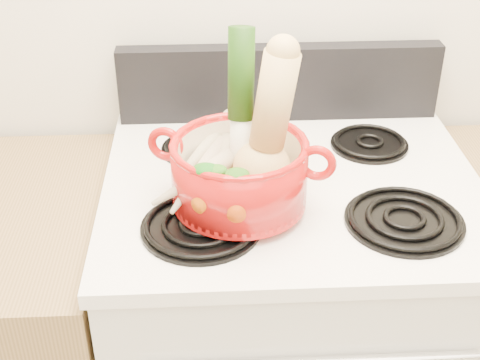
{
  "coord_description": "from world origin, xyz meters",
  "views": [
    {
      "loc": [
        -0.17,
        0.23,
        1.67
      ],
      "look_at": [
        -0.12,
        1.28,
        1.03
      ],
      "focal_mm": 50.0,
      "sensor_mm": 36.0,
      "label": 1
    }
  ],
  "objects": [
    {
      "name": "parsnip_1",
      "position": [
        -0.19,
        1.31,
        1.02
      ],
      "size": [
        0.14,
        0.22,
        0.06
      ],
      "primitive_type": "cone",
      "rotation": [
        1.66,
        0.0,
        -0.45
      ],
      "color": "beige",
      "rests_on": "dutch_oven"
    },
    {
      "name": "cooktop",
      "position": [
        0.0,
        1.4,
        0.93
      ],
      "size": [
        0.78,
        0.67,
        0.03
      ],
      "primitive_type": "cube",
      "color": "white",
      "rests_on": "stove_body"
    },
    {
      "name": "parsnip_3",
      "position": [
        -0.2,
        1.29,
        1.04
      ],
      "size": [
        0.19,
        0.16,
        0.06
      ],
      "primitive_type": "cone",
      "rotation": [
        1.66,
        0.0,
        -0.9
      ],
      "color": "beige",
      "rests_on": "dutch_oven"
    },
    {
      "name": "parsnip_0",
      "position": [
        -0.16,
        1.33,
        1.02
      ],
      "size": [
        0.06,
        0.25,
        0.07
      ],
      "primitive_type": "cone",
      "rotation": [
        1.66,
        0.0,
        -0.06
      ],
      "color": "beige",
      "rests_on": "dutch_oven"
    },
    {
      "name": "control_backsplash",
      "position": [
        0.0,
        1.7,
        1.04
      ],
      "size": [
        0.76,
        0.05,
        0.18
      ],
      "primitive_type": "cube",
      "color": "black",
      "rests_on": "cooktop"
    },
    {
      "name": "carrot_0",
      "position": [
        -0.15,
        1.28,
        1.01
      ],
      "size": [
        0.06,
        0.15,
        0.04
      ],
      "primitive_type": "cone",
      "rotation": [
        1.66,
        0.0,
        -0.2
      ],
      "color": "#DA5A0A",
      "rests_on": "dutch_oven"
    },
    {
      "name": "dutch_oven",
      "position": [
        -0.12,
        1.3,
        1.03
      ],
      "size": [
        0.32,
        0.32,
        0.13
      ],
      "primitive_type": "cylinder",
      "rotation": [
        0.0,
        0.0,
        -0.3
      ],
      "color": "#B0110F",
      "rests_on": "burner_front_left"
    },
    {
      "name": "carrot_3",
      "position": [
        -0.15,
        1.25,
        1.03
      ],
      "size": [
        0.12,
        0.12,
        0.04
      ],
      "primitive_type": "cone",
      "rotation": [
        1.66,
        0.0,
        -0.76
      ],
      "color": "#D8660A",
      "rests_on": "dutch_oven"
    },
    {
      "name": "burner_front_left",
      "position": [
        -0.19,
        1.24,
        0.96
      ],
      "size": [
        0.22,
        0.22,
        0.02
      ],
      "primitive_type": "cylinder",
      "color": "black",
      "rests_on": "cooktop"
    },
    {
      "name": "carrot_1",
      "position": [
        -0.15,
        1.27,
        1.02
      ],
      "size": [
        0.1,
        0.16,
        0.05
      ],
      "primitive_type": "cone",
      "rotation": [
        1.66,
        0.0,
        -0.44
      ],
      "color": "#D3410A",
      "rests_on": "dutch_oven"
    },
    {
      "name": "leek",
      "position": [
        -0.11,
        1.34,
        1.15
      ],
      "size": [
        0.06,
        0.09,
        0.32
      ],
      "primitive_type": "cylinder",
      "rotation": [
        -0.11,
        0.0,
        -0.16
      ],
      "color": "white",
      "rests_on": "dutch_oven"
    },
    {
      "name": "burner_front_right",
      "position": [
        0.19,
        1.24,
        0.96
      ],
      "size": [
        0.22,
        0.22,
        0.02
      ],
      "primitive_type": "cylinder",
      "color": "black",
      "rests_on": "cooktop"
    },
    {
      "name": "burner_back_left",
      "position": [
        -0.19,
        1.54,
        0.96
      ],
      "size": [
        0.17,
        0.17,
        0.02
      ],
      "primitive_type": "cylinder",
      "color": "black",
      "rests_on": "cooktop"
    },
    {
      "name": "parsnip_2",
      "position": [
        -0.14,
        1.33,
        1.03
      ],
      "size": [
        0.04,
        0.19,
        0.06
      ],
      "primitive_type": "cone",
      "rotation": [
        1.66,
        0.0,
        -0.01
      ],
      "color": "beige",
      "rests_on": "dutch_oven"
    },
    {
      "name": "squash",
      "position": [
        -0.07,
        1.3,
        1.13
      ],
      "size": [
        0.18,
        0.15,
        0.29
      ],
      "primitive_type": null,
      "rotation": [
        0.0,
        0.14,
        -0.3
      ],
      "color": "#DCB670",
      "rests_on": "dutch_oven"
    },
    {
      "name": "carrot_2",
      "position": [
        -0.12,
        1.26,
        1.03
      ],
      "size": [
        0.05,
        0.18,
        0.05
      ],
      "primitive_type": "cone",
      "rotation": [
        1.66,
        0.0,
        -0.07
      ],
      "color": "#D93D0A",
      "rests_on": "dutch_oven"
    },
    {
      "name": "pot_handle_right",
      "position": [
        0.02,
        1.26,
        1.07
      ],
      "size": [
        0.07,
        0.04,
        0.07
      ],
      "primitive_type": "torus",
      "rotation": [
        1.57,
        0.0,
        -0.3
      ],
      "color": "#B0110F",
      "rests_on": "dutch_oven"
    },
    {
      "name": "parsnip_4",
      "position": [
        -0.18,
        1.38,
        1.04
      ],
      "size": [
        0.16,
        0.22,
        0.07
      ],
      "primitive_type": "cone",
      "rotation": [
        1.66,
        0.0,
        -0.54
      ],
      "color": "beige",
      "rests_on": "dutch_oven"
    },
    {
      "name": "pot_handle_left",
      "position": [
        -0.25,
        1.35,
        1.07
      ],
      "size": [
        0.07,
        0.04,
        0.07
      ],
      "primitive_type": "torus",
      "rotation": [
        1.57,
        0.0,
        -0.3
      ],
      "color": "#B0110F",
      "rests_on": "dutch_oven"
    },
    {
      "name": "stove_body",
      "position": [
        0.0,
        1.4,
        0.46
      ],
      "size": [
        0.76,
        0.65,
        0.92
      ],
      "primitive_type": "cube",
      "color": "silver",
      "rests_on": "floor"
    },
    {
      "name": "burner_back_right",
      "position": [
        0.19,
        1.54,
        0.96
      ],
      "size": [
        0.17,
        0.17,
        0.02
      ],
      "primitive_type": "cylinder",
      "color": "black",
      "rests_on": "cooktop"
    },
    {
      "name": "ginger",
      "position": [
        -0.07,
        1.39,
        1.02
      ],
      "size": [
        0.11,
        0.1,
        0.05
      ],
      "primitive_type": "ellipsoid",
      "rotation": [
        0.0,
        0.0,
        -0.43
      ],
      "color": "tan",
      "rests_on": "dutch_oven"
    }
  ]
}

